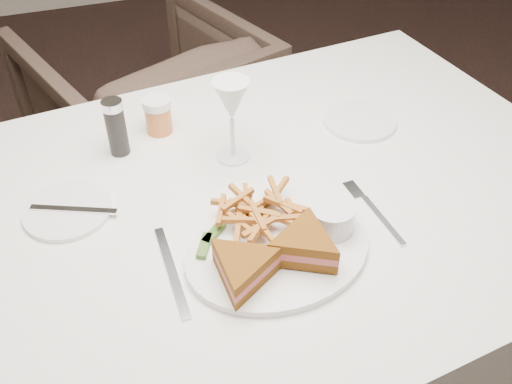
{
  "coord_description": "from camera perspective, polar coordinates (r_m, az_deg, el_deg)",
  "views": [
    {
      "loc": [
        -0.47,
        -1.16,
        1.46
      ],
      "look_at": [
        -0.21,
        -0.44,
        0.8
      ],
      "focal_mm": 40.0,
      "sensor_mm": 36.0,
      "label": 1
    }
  ],
  "objects": [
    {
      "name": "chair_far",
      "position": [
        2.09,
        -10.69,
        8.33
      ],
      "size": [
        0.88,
        0.85,
        0.72
      ],
      "primitive_type": "imported",
      "rotation": [
        0.0,
        0.0,
        3.47
      ],
      "color": "#433229",
      "rests_on": "ground"
    },
    {
      "name": "table_setting",
      "position": [
        1.0,
        -0.37,
        -1.18
      ],
      "size": [
        0.8,
        0.61,
        0.18
      ],
      "color": "white",
      "rests_on": "table"
    },
    {
      "name": "table",
      "position": [
        1.35,
        -0.72,
        -12.39
      ],
      "size": [
        1.48,
        1.07,
        0.75
      ],
      "primitive_type": "cube",
      "rotation": [
        0.0,
        0.0,
        0.11
      ],
      "color": "white",
      "rests_on": "ground"
    },
    {
      "name": "ground",
      "position": [
        1.92,
        1.69,
        -8.64
      ],
      "size": [
        5.0,
        5.0,
        0.0
      ],
      "primitive_type": "plane",
      "color": "black",
      "rests_on": "ground"
    }
  ]
}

